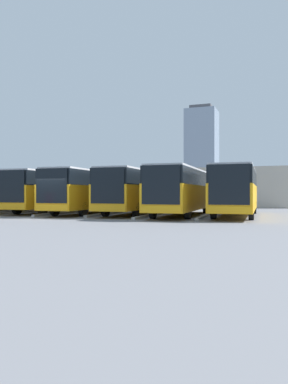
{
  "coord_description": "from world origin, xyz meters",
  "views": [
    {
      "loc": [
        -13.76,
        20.37,
        1.58
      ],
      "look_at": [
        -4.26,
        -5.81,
        1.67
      ],
      "focal_mm": 35.0,
      "sensor_mm": 36.0,
      "label": 1
    }
  ],
  "objects_px": {
    "bus_3": "(92,190)",
    "bus_4": "(56,190)",
    "bus_0": "(236,190)",
    "bus_5": "(12,190)",
    "bus_1": "(182,190)",
    "bus_2": "(138,190)"
  },
  "relations": [
    {
      "from": "bus_5",
      "to": "bus_0",
      "type": "bearing_deg",
      "value": -179.76
    },
    {
      "from": "bus_4",
      "to": "bus_5",
      "type": "distance_m",
      "value": 3.78
    },
    {
      "from": "bus_1",
      "to": "bus_5",
      "type": "bearing_deg",
      "value": -1.77
    },
    {
      "from": "bus_3",
      "to": "bus_4",
      "type": "height_order",
      "value": "same"
    },
    {
      "from": "bus_0",
      "to": "bus_5",
      "type": "height_order",
      "value": "same"
    },
    {
      "from": "bus_2",
      "to": "bus_5",
      "type": "distance_m",
      "value": 11.0
    },
    {
      "from": "bus_5",
      "to": "bus_4",
      "type": "bearing_deg",
      "value": -167.43
    },
    {
      "from": "bus_3",
      "to": "bus_4",
      "type": "distance_m",
      "value": 3.7
    },
    {
      "from": "bus_3",
      "to": "bus_4",
      "type": "xyz_separation_m",
      "value": [
        3.65,
        -0.58,
        0.0
      ]
    },
    {
      "from": "bus_3",
      "to": "bus_1",
      "type": "bearing_deg",
      "value": 175.59
    },
    {
      "from": "bus_4",
      "to": "bus_1",
      "type": "bearing_deg",
      "value": 173.35
    },
    {
      "from": "bus_1",
      "to": "bus_3",
      "type": "relative_size",
      "value": 1.0
    },
    {
      "from": "bus_0",
      "to": "bus_1",
      "type": "height_order",
      "value": "same"
    },
    {
      "from": "bus_2",
      "to": "bus_3",
      "type": "distance_m",
      "value": 3.69
    },
    {
      "from": "bus_3",
      "to": "bus_5",
      "type": "bearing_deg",
      "value": 0.87
    },
    {
      "from": "bus_1",
      "to": "bus_4",
      "type": "xyz_separation_m",
      "value": [
        10.96,
        -0.87,
        0.0
      ]
    },
    {
      "from": "bus_3",
      "to": "bus_5",
      "type": "height_order",
      "value": "same"
    },
    {
      "from": "bus_2",
      "to": "bus_4",
      "type": "relative_size",
      "value": 1.0
    },
    {
      "from": "bus_2",
      "to": "bus_5",
      "type": "height_order",
      "value": "same"
    },
    {
      "from": "bus_0",
      "to": "bus_5",
      "type": "relative_size",
      "value": 1.0
    },
    {
      "from": "bus_2",
      "to": "bus_1",
      "type": "bearing_deg",
      "value": 165.68
    },
    {
      "from": "bus_2",
      "to": "bus_3",
      "type": "xyz_separation_m",
      "value": [
        3.65,
        0.5,
        0.0
      ]
    }
  ]
}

